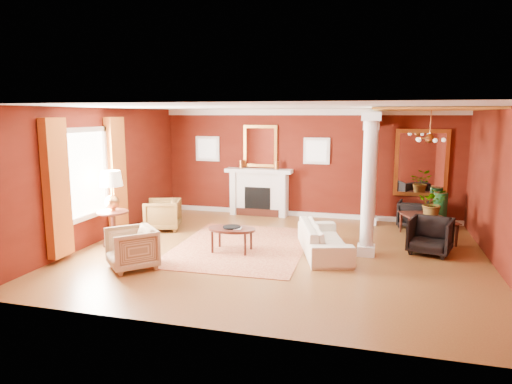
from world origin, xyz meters
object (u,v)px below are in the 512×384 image
(armchair_leopard, at_px, (163,213))
(coffee_table, at_px, (232,230))
(dining_table, at_px, (429,222))
(sofa, at_px, (324,234))
(armchair_stripe, at_px, (132,246))
(side_table, at_px, (112,195))

(armchair_leopard, height_order, coffee_table, armchair_leopard)
(dining_table, bearing_deg, armchair_leopard, 75.68)
(sofa, height_order, armchair_stripe, armchair_stripe)
(coffee_table, bearing_deg, armchair_leopard, 149.58)
(side_table, bearing_deg, sofa, 7.91)
(armchair_leopard, bearing_deg, coffee_table, 42.50)
(dining_table, bearing_deg, sofa, 106.80)
(sofa, distance_m, side_table, 4.47)
(dining_table, bearing_deg, side_table, 87.83)
(coffee_table, xyz_separation_m, side_table, (-2.56, -0.23, 0.64))
(coffee_table, relative_size, dining_table, 0.69)
(armchair_leopard, height_order, armchair_stripe, armchair_stripe)
(sofa, distance_m, dining_table, 2.71)
(sofa, height_order, coffee_table, sofa)
(armchair_stripe, height_order, side_table, side_table)
(armchair_stripe, bearing_deg, dining_table, 77.74)
(armchair_stripe, relative_size, coffee_table, 0.84)
(armchair_stripe, xyz_separation_m, side_table, (-1.14, 1.22, 0.68))
(armchair_stripe, bearing_deg, coffee_table, 90.01)
(armchair_leopard, xyz_separation_m, dining_table, (6.12, 0.78, -0.01))
(coffee_table, relative_size, side_table, 0.61)
(armchair_leopard, xyz_separation_m, side_table, (-0.38, -1.51, 0.68))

